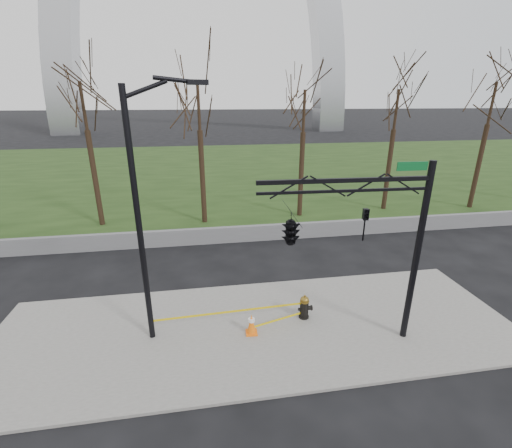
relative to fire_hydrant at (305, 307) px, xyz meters
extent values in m
plane|color=black|center=(-1.76, -0.32, -0.52)|extent=(500.00, 500.00, 0.00)
cube|color=slate|center=(-1.76, -0.32, -0.47)|extent=(18.00, 6.00, 0.10)
cube|color=#1E3412|center=(-1.76, 29.68, -0.49)|extent=(120.00, 40.00, 0.06)
cube|color=#59595B|center=(-1.76, 7.68, -0.07)|extent=(60.00, 0.30, 0.90)
cylinder|color=black|center=(-0.01, 0.00, -0.39)|extent=(0.37, 0.37, 0.07)
cylinder|color=black|center=(-0.01, 0.00, -0.09)|extent=(0.29, 0.29, 0.66)
cylinder|color=black|center=(0.22, -0.01, -0.04)|extent=(0.23, 0.19, 0.18)
cylinder|color=black|center=(-0.18, 0.01, -0.07)|extent=(0.12, 0.12, 0.11)
cylinder|color=brown|center=(-0.01, 0.00, 0.26)|extent=(0.33, 0.33, 0.07)
ellipsoid|color=brown|center=(-0.01, 0.00, 0.32)|extent=(0.31, 0.31, 0.23)
cylinder|color=brown|center=(-0.01, 0.00, 0.45)|extent=(0.07, 0.07, 0.09)
cube|color=orange|center=(-2.03, -0.59, -0.40)|extent=(0.41, 0.41, 0.04)
cone|color=orange|center=(-2.03, -0.59, -0.03)|extent=(0.30, 0.30, 0.71)
cylinder|color=white|center=(-2.03, -0.59, 0.10)|extent=(0.22, 0.22, 0.11)
cylinder|color=black|center=(-5.34, -0.23, 3.48)|extent=(0.18, 0.18, 8.00)
cylinder|color=black|center=(-4.81, -0.10, 7.33)|extent=(1.25, 0.42, 0.56)
cylinder|color=black|center=(-3.98, 0.11, 7.58)|extent=(1.20, 0.41, 0.22)
cube|color=black|center=(-3.40, 0.25, 7.53)|extent=(0.64, 0.36, 0.14)
cylinder|color=black|center=(3.00, -1.52, 2.48)|extent=(0.20, 0.20, 6.00)
cube|color=black|center=(0.50, -1.43, 4.98)|extent=(5.00, 0.31, 0.12)
cube|color=black|center=(0.50, -1.43, 4.68)|extent=(5.00, 0.27, 0.08)
cube|color=#0C5926|center=(2.40, -1.50, 5.33)|extent=(0.90, 0.07, 0.25)
imported|color=black|center=(1.20, -1.45, 3.63)|extent=(0.17, 0.21, 1.00)
imported|color=black|center=(-1.00, -1.37, 3.63)|extent=(0.62, 2.50, 1.00)
cube|color=#DDBD0B|center=(-2.68, -0.11, 0.18)|extent=(5.33, 0.23, 0.08)
cube|color=#DDBD0B|center=(-1.02, -0.30, -0.20)|extent=(2.02, 0.60, 0.08)
camera|label=1|loc=(-3.44, -10.29, 7.11)|focal=24.27mm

